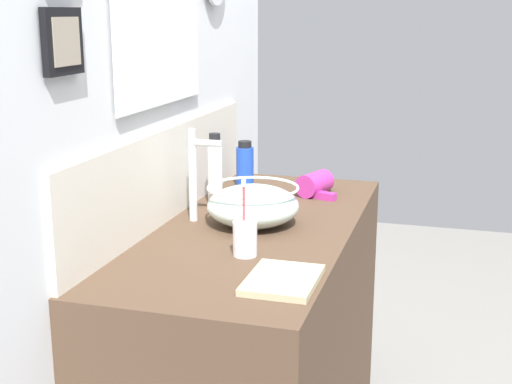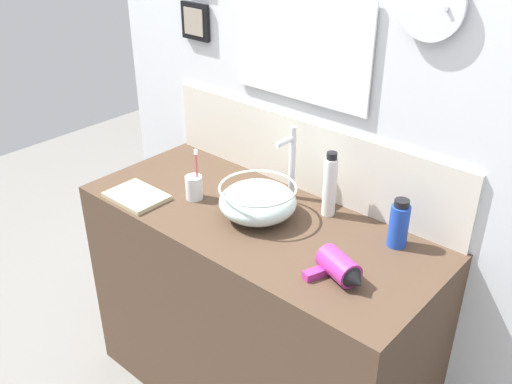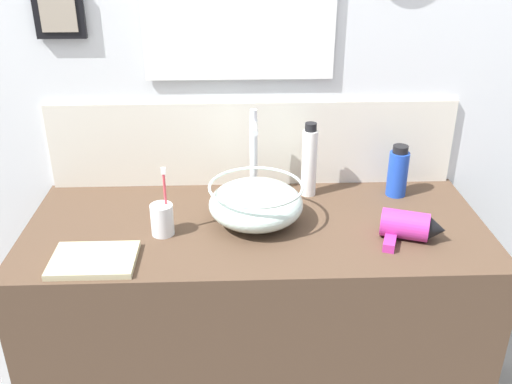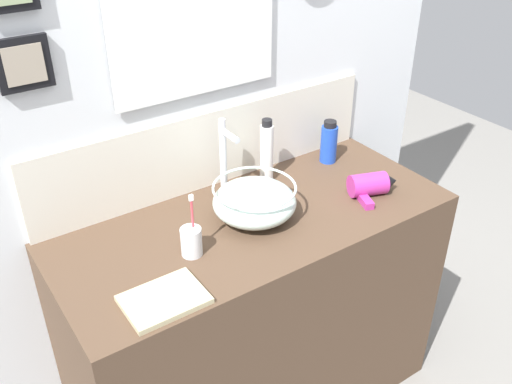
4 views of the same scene
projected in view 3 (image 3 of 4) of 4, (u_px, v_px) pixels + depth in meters
The scene contains 9 objects.
vanity_counter at pixel (256, 341), 1.80m from camera, with size 1.29×0.55×0.85m, color #4C3828.
back_panel at pixel (252, 44), 1.69m from camera, with size 1.94×0.10×2.60m.
glass_bowl_sink at pixel (256, 203), 1.59m from camera, with size 0.26×0.26×0.12m.
faucet at pixel (254, 149), 1.71m from camera, with size 0.02×0.10×0.27m.
hair_drier at pixel (410, 227), 1.52m from camera, with size 0.19×0.14×0.08m.
toothbrush_cup at pixel (162, 219), 1.54m from camera, with size 0.06×0.06×0.19m.
shampoo_bottle at pixel (398, 172), 1.74m from camera, with size 0.06×0.06×0.16m.
soap_dispenser at pixel (309, 161), 1.73m from camera, with size 0.05×0.05×0.23m.
hand_towel at pixel (94, 260), 1.43m from camera, with size 0.21×0.16×0.02m, color tan.
Camera 3 is at (-0.05, -1.41, 1.64)m, focal length 40.00 mm.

